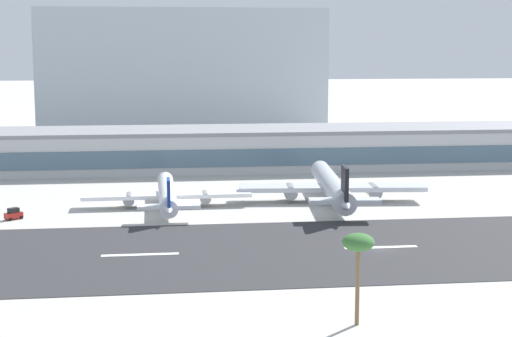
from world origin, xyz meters
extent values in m
plane|color=#B2AFA8|center=(0.00, 0.00, 0.00)|extent=(1400.00, 1400.00, 0.00)
cube|color=#2D2D30|center=(0.00, 1.10, 0.04)|extent=(800.00, 40.73, 0.08)
cube|color=white|center=(-38.13, 1.10, 0.09)|extent=(12.00, 1.20, 0.01)
cube|color=white|center=(0.39, 1.10, 0.09)|extent=(12.00, 1.20, 0.01)
cube|color=#B7BABC|center=(-15.81, 89.99, 4.89)|extent=(217.59, 24.34, 9.79)
cube|color=#476075|center=(-15.81, 77.67, 4.40)|extent=(211.06, 0.30, 4.40)
cube|color=gray|center=(-15.81, 89.99, 10.29)|extent=(219.76, 24.58, 1.00)
cube|color=#A8B2BC|center=(-25.67, 184.20, 23.18)|extent=(105.33, 34.60, 46.36)
cylinder|color=white|center=(-33.52, 40.05, 2.66)|extent=(3.79, 34.31, 3.43)
sphere|color=white|center=(-33.70, 57.18, 2.66)|extent=(3.26, 3.26, 3.26)
cone|color=white|center=(-33.34, 22.91, 2.66)|extent=(3.15, 6.20, 3.08)
cube|color=white|center=(-33.51, 39.36, 2.31)|extent=(34.19, 5.51, 0.75)
cylinder|color=gray|center=(-25.83, 39.45, 1.71)|extent=(2.28, 4.82, 2.23)
cylinder|color=gray|center=(-41.19, 39.28, 1.71)|extent=(2.28, 4.82, 2.23)
cube|color=white|center=(-33.35, 24.28, 3.00)|extent=(11.64, 2.95, 0.60)
cube|color=navy|center=(-33.35, 24.28, 5.40)|extent=(0.60, 4.63, 5.48)
cylinder|color=black|center=(-33.50, 38.34, 0.47)|extent=(0.62, 0.62, 0.94)
cylinder|color=silver|center=(1.01, 41.61, 3.34)|extent=(8.22, 43.35, 4.31)
sphere|color=silver|center=(2.96, 63.09, 3.34)|extent=(4.10, 4.10, 4.10)
cone|color=silver|center=(-0.95, 20.13, 3.34)|extent=(4.57, 8.09, 3.88)
cube|color=silver|center=(0.93, 40.75, 2.91)|extent=(39.49, 9.99, 0.95)
cylinder|color=gray|center=(9.68, 39.96, 2.16)|extent=(3.34, 6.27, 2.80)
cylinder|color=gray|center=(-7.83, 41.55, 2.16)|extent=(3.34, 6.27, 2.80)
cube|color=silver|center=(-0.80, 21.85, 3.77)|extent=(13.55, 4.75, 0.76)
cube|color=black|center=(-0.80, 21.85, 6.79)|extent=(1.22, 5.86, 6.90)
cylinder|color=black|center=(0.81, 39.46, 0.59)|extent=(0.78, 0.78, 1.19)
cube|color=#B2231E|center=(-62.34, 30.35, 0.80)|extent=(3.49, 3.27, 1.00)
cube|color=black|center=(-62.34, 30.35, 1.75)|extent=(2.30, 2.21, 0.90)
cylinder|color=black|center=(-63.72, 30.25, 0.30)|extent=(0.64, 0.60, 0.60)
cylinder|color=black|center=(-62.70, 29.02, 0.30)|extent=(0.64, 0.60, 0.60)
cylinder|color=black|center=(-61.98, 31.67, 0.30)|extent=(0.64, 0.60, 0.60)
cylinder|color=black|center=(-60.97, 30.44, 0.30)|extent=(0.64, 0.60, 0.60)
cylinder|color=brown|center=(-12.36, -33.82, 4.93)|extent=(0.49, 0.49, 9.86)
ellipsoid|color=#386B33|center=(-12.36, -33.82, 9.86)|extent=(3.72, 3.72, 2.05)
camera|label=1|loc=(-34.75, -120.59, 31.85)|focal=55.85mm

